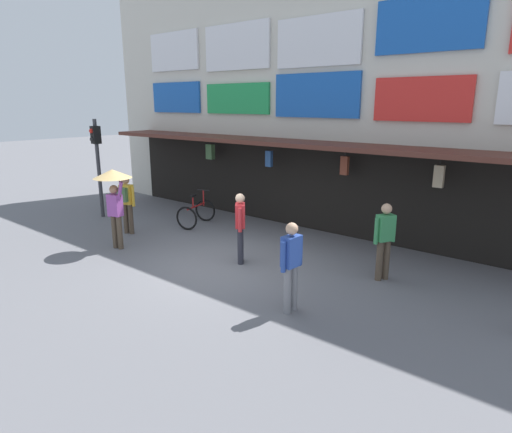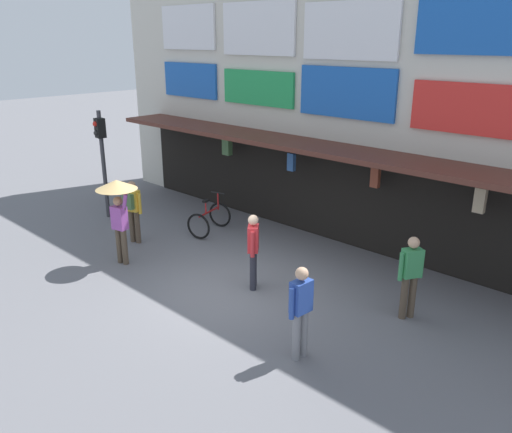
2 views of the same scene
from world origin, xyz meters
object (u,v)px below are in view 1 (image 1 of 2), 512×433
object	(u,v)px
pedestrian_in_yellow	(291,262)
pedestrian_in_green	(385,237)
pedestrian_with_umbrella	(113,187)
pedestrian_in_purple	(126,201)
traffic_light_near	(97,152)
pedestrian_in_blue	(240,224)
bicycle_parked	(196,213)

from	to	relation	value
pedestrian_in_yellow	pedestrian_in_green	bearing A→B (deg)	74.75
pedestrian_with_umbrella	pedestrian_in_green	size ratio (longest dim) A/B	1.24
pedestrian_in_yellow	pedestrian_in_purple	bearing A→B (deg)	170.56
traffic_light_near	pedestrian_with_umbrella	distance (m)	3.70
traffic_light_near	pedestrian_in_blue	xyz separation A→B (m)	(6.49, -0.39, -1.19)
pedestrian_in_blue	pedestrian_in_purple	distance (m)	4.12
pedestrian_in_blue	traffic_light_near	bearing A→B (deg)	176.60
traffic_light_near	pedestrian_in_yellow	distance (m)	9.09
pedestrian_with_umbrella	pedestrian_in_purple	world-z (taller)	pedestrian_with_umbrella
bicycle_parked	pedestrian_with_umbrella	bearing A→B (deg)	-89.36
pedestrian_in_yellow	pedestrian_in_green	distance (m)	2.56
pedestrian_in_blue	pedestrian_in_green	size ratio (longest dim) A/B	1.00
pedestrian_in_purple	pedestrian_in_yellow	bearing A→B (deg)	-9.44
traffic_light_near	bicycle_parked	xyz separation A→B (m)	(3.26, 1.23, -1.75)
pedestrian_in_yellow	pedestrian_in_purple	world-z (taller)	same
bicycle_parked	pedestrian_in_purple	xyz separation A→B (m)	(-0.89, -1.86, 0.59)
pedestrian_in_yellow	pedestrian_in_green	size ratio (longest dim) A/B	1.00
bicycle_parked	pedestrian_in_yellow	xyz separation A→B (m)	(5.58, -2.94, 0.55)
pedestrian_with_umbrella	pedestrian_in_yellow	bearing A→B (deg)	-1.12
pedestrian_with_umbrella	pedestrian_in_purple	size ratio (longest dim) A/B	1.24
pedestrian_in_yellow	pedestrian_in_purple	xyz separation A→B (m)	(-6.47, 1.08, 0.04)
pedestrian_with_umbrella	pedestrian_in_purple	bearing A→B (deg)	133.59
pedestrian_with_umbrella	pedestrian_in_blue	bearing A→B (deg)	20.88
pedestrian_in_purple	pedestrian_with_umbrella	bearing A→B (deg)	-46.41
pedestrian_in_yellow	pedestrian_in_green	xyz separation A→B (m)	(0.67, 2.47, 0.00)
traffic_light_near	bicycle_parked	distance (m)	3.90
pedestrian_with_umbrella	pedestrian_in_blue	xyz separation A→B (m)	(3.19, 1.22, -0.69)
pedestrian_in_blue	pedestrian_in_purple	xyz separation A→B (m)	(-4.12, -0.25, 0.04)
bicycle_parked	pedestrian_in_purple	world-z (taller)	pedestrian_in_purple
pedestrian_in_yellow	pedestrian_in_purple	size ratio (longest dim) A/B	1.00
pedestrian_in_yellow	pedestrian_in_purple	distance (m)	6.56
traffic_light_near	pedestrian_in_purple	world-z (taller)	traffic_light_near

